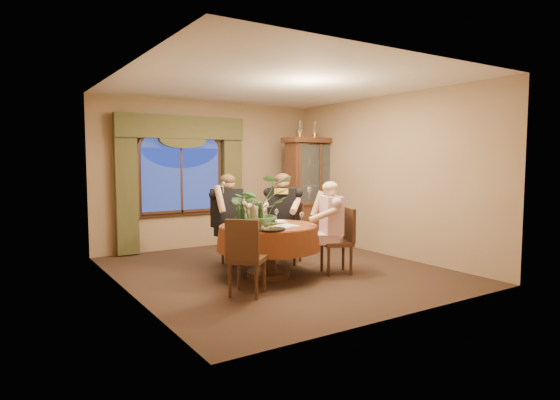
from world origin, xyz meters
TOP-DOWN VIEW (x-y plane):
  - floor at (0.00, 0.00)m, footprint 5.00×5.00m
  - wall_back at (0.00, 2.50)m, footprint 4.50×0.00m
  - wall_right at (2.25, 0.00)m, footprint 0.00×5.00m
  - ceiling at (0.00, 0.00)m, footprint 5.00×5.00m
  - window at (-0.60, 2.43)m, footprint 1.62×0.10m
  - arched_transom at (-0.60, 2.43)m, footprint 1.60×0.06m
  - drapery_left at (-1.63, 2.38)m, footprint 0.38×0.14m
  - drapery_right at (0.43, 2.38)m, footprint 0.38×0.14m
  - swag_valance at (-0.60, 2.35)m, footprint 2.45×0.16m
  - dining_table at (-0.33, -0.25)m, footprint 1.54×1.54m
  - china_cabinet at (2.00, 1.75)m, footprint 1.32×0.52m
  - oil_lamp_left at (1.63, 1.75)m, footprint 0.11×0.11m
  - oil_lamp_center at (2.00, 1.75)m, footprint 0.11×0.11m
  - oil_lamp_right at (2.37, 1.75)m, footprint 0.11×0.11m
  - chair_right at (0.63, -0.62)m, footprint 0.54×0.54m
  - chair_back_right at (0.40, 0.35)m, footprint 0.59×0.59m
  - chair_back at (-0.35, 0.68)m, footprint 0.43×0.43m
  - chair_front_left at (-1.03, -0.90)m, footprint 0.59×0.59m
  - person_pink at (0.56, -0.58)m, footprint 0.59×0.61m
  - person_back at (-0.51, 0.70)m, footprint 0.60×0.57m
  - person_scarf at (0.35, 0.41)m, footprint 0.71×0.71m
  - stoneware_vase at (-0.48, -0.10)m, footprint 0.14×0.14m
  - centerpiece_plant at (-0.40, -0.08)m, footprint 0.92×1.02m
  - olive_bowl at (-0.30, -0.29)m, footprint 0.16×0.16m
  - cheese_platter at (-0.56, -0.69)m, footprint 0.40×0.40m
  - wine_bottle_0 at (-0.78, -0.18)m, footprint 0.07×0.07m
  - wine_bottle_1 at (-0.50, -0.32)m, footprint 0.07×0.07m
  - wine_bottle_2 at (-0.56, -0.24)m, footprint 0.07×0.07m
  - wine_bottle_3 at (-0.65, -0.03)m, footprint 0.07×0.07m
  - wine_bottle_4 at (-0.84, -0.30)m, footprint 0.07×0.07m
  - wine_bottle_5 at (-0.75, -0.25)m, footprint 0.07×0.07m
  - tasting_paper_0 at (-0.12, -0.46)m, footprint 0.22×0.31m
  - tasting_paper_1 at (-0.00, -0.01)m, footprint 0.28×0.35m
  - tasting_paper_2 at (-0.35, -0.53)m, footprint 0.27×0.34m
  - wine_glass_person_pink at (0.14, -0.42)m, footprint 0.07×0.07m
  - wine_glass_person_back at (-0.42, 0.24)m, footprint 0.07×0.07m
  - wine_glass_person_scarf at (0.03, 0.09)m, footprint 0.07×0.07m

SIDE VIEW (x-z plane):
  - floor at x=0.00m, z-range 0.00..0.00m
  - dining_table at x=-0.33m, z-range 0.00..0.75m
  - chair_right at x=0.63m, z-range 0.00..0.96m
  - chair_back_right at x=0.40m, z-range 0.00..0.96m
  - chair_back at x=-0.35m, z-range 0.00..0.96m
  - chair_front_left at x=-1.03m, z-range 0.00..0.96m
  - person_pink at x=0.56m, z-range 0.00..1.37m
  - person_back at x=-0.51m, z-range 0.00..1.46m
  - person_scarf at x=0.35m, z-range 0.00..1.47m
  - tasting_paper_0 at x=-0.12m, z-range 0.75..0.76m
  - tasting_paper_1 at x=0.00m, z-range 0.75..0.76m
  - tasting_paper_2 at x=-0.35m, z-range 0.75..0.76m
  - cheese_platter at x=-0.56m, z-range 0.75..0.77m
  - olive_bowl at x=-0.30m, z-range 0.75..0.80m
  - wine_glass_person_pink at x=0.14m, z-range 0.75..0.93m
  - wine_glass_person_back at x=-0.42m, z-range 0.75..0.93m
  - wine_glass_person_scarf at x=0.03m, z-range 0.75..0.93m
  - stoneware_vase at x=-0.48m, z-range 0.75..1.01m
  - wine_bottle_0 at x=-0.78m, z-range 0.75..1.08m
  - wine_bottle_1 at x=-0.50m, z-range 0.75..1.08m
  - wine_bottle_2 at x=-0.56m, z-range 0.75..1.08m
  - wine_bottle_3 at x=-0.65m, z-range 0.75..1.08m
  - wine_bottle_4 at x=-0.84m, z-range 0.75..1.08m
  - wine_bottle_5 at x=-0.75m, z-range 0.75..1.08m
  - china_cabinet at x=2.00m, z-range 0.00..2.12m
  - drapery_left at x=-1.63m, z-range 0.02..2.34m
  - drapery_right at x=0.43m, z-range 0.02..2.34m
  - window at x=-0.60m, z-range 0.64..1.96m
  - centerpiece_plant at x=-0.40m, z-range 0.95..1.75m
  - wall_back at x=0.00m, z-range -0.85..3.65m
  - wall_right at x=2.25m, z-range -1.10..3.90m
  - arched_transom at x=-0.60m, z-range 1.86..2.30m
  - swag_valance at x=-0.60m, z-range 2.07..2.49m
  - oil_lamp_left at x=1.63m, z-range 2.12..2.46m
  - oil_lamp_center at x=2.00m, z-range 2.12..2.46m
  - oil_lamp_right at x=2.37m, z-range 2.12..2.46m
  - ceiling at x=0.00m, z-range 2.80..2.80m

